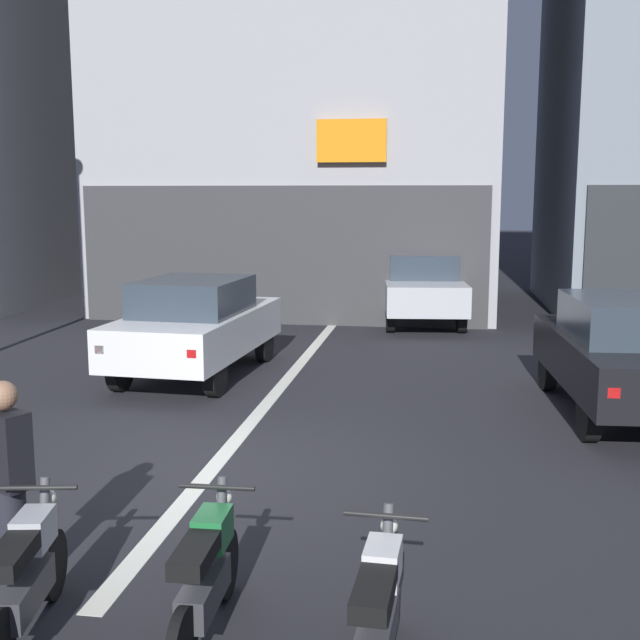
{
  "coord_description": "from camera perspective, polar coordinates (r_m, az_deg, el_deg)",
  "views": [
    {
      "loc": [
        2.45,
        -7.99,
        3.01
      ],
      "look_at": [
        0.92,
        2.0,
        1.4
      ],
      "focal_mm": 44.49,
      "sensor_mm": 36.0,
      "label": 1
    }
  ],
  "objects": [
    {
      "name": "car_black_parked_kerbside",
      "position": [
        11.58,
        21.2,
        -2.14
      ],
      "size": [
        2.01,
        4.2,
        1.64
      ],
      "color": "black",
      "rests_on": "ground"
    },
    {
      "name": "car_silver_down_street",
      "position": [
        18.75,
        7.33,
        2.47
      ],
      "size": [
        2.17,
        4.26,
        1.64
      ],
      "color": "black",
      "rests_on": "ground"
    },
    {
      "name": "ground_plane",
      "position": [
        8.88,
        -8.0,
        -10.85
      ],
      "size": [
        120.0,
        120.0,
        0.0
      ],
      "primitive_type": "plane",
      "color": "#232328"
    },
    {
      "name": "person_by_motorcycles",
      "position": [
        6.43,
        -21.5,
        -11.18
      ],
      "size": [
        0.42,
        0.35,
        1.67
      ],
      "color": "#23232D",
      "rests_on": "ground"
    },
    {
      "name": "motorcycle_white_row_centre",
      "position": [
        5.21,
        4.22,
        -20.3
      ],
      "size": [
        0.55,
        1.67,
        0.98
      ],
      "color": "black",
      "rests_on": "ground"
    },
    {
      "name": "motorcycle_silver_row_leftmost",
      "position": [
        5.97,
        -20.36,
        -16.85
      ],
      "size": [
        0.55,
        1.66,
        0.98
      ],
      "color": "black",
      "rests_on": "ground"
    },
    {
      "name": "motorcycle_green_row_left_mid",
      "position": [
        5.7,
        -8.2,
        -17.66
      ],
      "size": [
        0.55,
        1.67,
        0.98
      ],
      "color": "black",
      "rests_on": "ground"
    },
    {
      "name": "car_white_crossing_near",
      "position": [
        13.3,
        -8.88,
        -0.25
      ],
      "size": [
        2.03,
        4.21,
        1.64
      ],
      "color": "black",
      "rests_on": "ground"
    },
    {
      "name": "lane_centre_line",
      "position": [
        14.52,
        -1.22,
        -2.9
      ],
      "size": [
        0.2,
        18.0,
        0.01
      ],
      "primitive_type": "cube",
      "color": "silver",
      "rests_on": "ground"
    }
  ]
}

